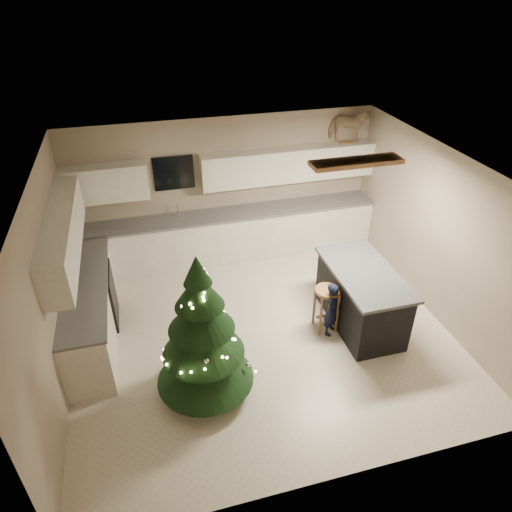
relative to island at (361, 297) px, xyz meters
name	(u,v)px	position (x,y,z in m)	size (l,w,h in m)	color
ground_plane	(262,331)	(-1.51, 0.18, -0.48)	(5.50, 5.50, 0.00)	beige
room_shell	(265,231)	(-1.49, 0.18, 1.27)	(5.52, 5.02, 2.61)	tan
cabinetry	(184,243)	(-2.42, 1.83, 0.28)	(5.50, 3.20, 2.00)	white
island	(361,297)	(0.00, 0.00, 0.00)	(0.90, 1.70, 0.95)	black
bar_stool	(327,299)	(-0.56, 0.02, 0.06)	(0.38, 0.38, 0.72)	brown
christmas_tree	(203,340)	(-2.52, -0.70, 0.37)	(1.30, 1.25, 2.07)	#3F2816
toddler	(333,309)	(-0.51, -0.12, -0.04)	(0.32, 0.21, 0.88)	black
rocking_horse	(349,126)	(0.74, 2.50, 1.84)	(0.76, 0.50, 0.61)	brown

